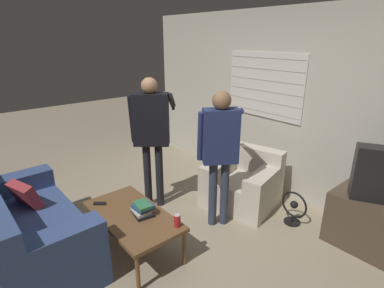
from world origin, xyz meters
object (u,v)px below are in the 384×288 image
couch_blue (29,231)px  coffee_table (132,217)px  person_left_standing (151,127)px  floor_fan (294,208)px  armchair_beige (243,182)px  person_right_standing (220,144)px  soda_can (177,221)px  book_stack (142,209)px  spare_remote (100,204)px

couch_blue → coffee_table: size_ratio=1.45×
couch_blue → coffee_table: (0.52, 0.88, 0.06)m
person_left_standing → floor_fan: size_ratio=4.08×
armchair_beige → person_left_standing: person_left_standing is taller
coffee_table → person_right_standing: bearing=76.9°
couch_blue → person_right_standing: bearing=67.2°
armchair_beige → person_right_standing: (0.13, -0.61, 0.73)m
couch_blue → armchair_beige: couch_blue is taller
coffee_table → person_right_standing: size_ratio=0.71×
soda_can → book_stack: bearing=-159.3°
person_left_standing → book_stack: 1.11m
book_stack → soda_can: book_stack is taller
person_left_standing → person_right_standing: (0.87, 0.35, -0.06)m
armchair_beige → book_stack: (-0.04, -1.56, 0.19)m
armchair_beige → person_right_standing: person_right_standing is taller
soda_can → person_right_standing: bearing=106.1°
person_right_standing → spare_remote: person_right_standing is taller
soda_can → person_left_standing: bearing=157.8°
soda_can → coffee_table: bearing=-153.6°
coffee_table → floor_fan: coffee_table is taller
floor_fan → spare_remote: bearing=-123.1°
armchair_beige → spare_remote: 1.89m
soda_can → spare_remote: 0.97m
coffee_table → soda_can: bearing=26.4°
person_left_standing → floor_fan: (1.48, 1.05, -0.89)m
person_right_standing → book_stack: person_right_standing is taller
soda_can → armchair_beige: bearing=104.3°
person_left_standing → soda_can: size_ratio=13.67×
person_left_standing → soda_can: 1.34m
soda_can → spare_remote: bearing=-154.8°
couch_blue → person_right_standing: size_ratio=1.02×
person_left_standing → spare_remote: person_left_standing is taller
coffee_table → soda_can: soda_can is taller
floor_fan → book_stack: bearing=-115.0°
couch_blue → person_left_standing: 1.74m
coffee_table → soda_can: (0.47, 0.23, 0.10)m
coffee_table → spare_remote: 0.44m
soda_can → floor_fan: size_ratio=0.30×
person_right_standing → person_left_standing: bearing=145.3°
couch_blue → soda_can: bearing=47.2°
book_stack → spare_remote: (-0.48, -0.26, -0.05)m
person_right_standing → floor_fan: bearing=-7.3°
person_left_standing → spare_remote: size_ratio=13.67×
coffee_table → person_left_standing: 1.17m
armchair_beige → couch_blue: bearing=62.3°
floor_fan → person_left_standing: bearing=-144.6°
spare_remote → floor_fan: 2.29m
couch_blue → floor_fan: (1.37, 2.61, -0.13)m
armchair_beige → book_stack: armchair_beige is taller
book_stack → couch_blue: bearing=-121.9°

